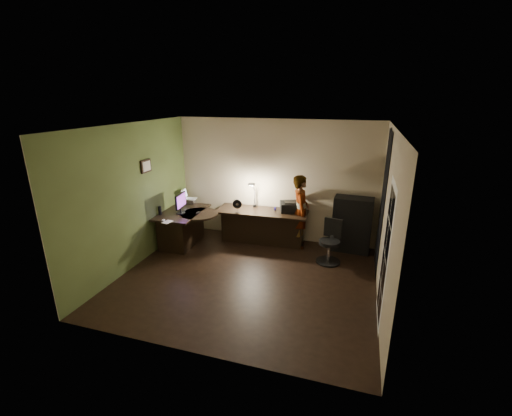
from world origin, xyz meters
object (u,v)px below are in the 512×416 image
(desk_left, at_px, (183,228))
(desk_right, at_px, (262,227))
(office_chair, at_px, (329,242))
(cabinet, at_px, (352,225))
(monitor, at_px, (180,206))
(person, at_px, (300,211))

(desk_left, height_order, desk_right, desk_left)
(office_chair, bearing_deg, cabinet, 71.47)
(desk_left, height_order, monitor, monitor)
(monitor, distance_m, person, 2.57)
(desk_right, xyz_separation_m, cabinet, (1.92, 0.15, 0.21))
(cabinet, bearing_deg, desk_left, -164.61)
(desk_left, distance_m, monitor, 0.56)
(person, bearing_deg, cabinet, -99.09)
(cabinet, bearing_deg, person, -171.71)
(cabinet, relative_size, office_chair, 1.36)
(desk_right, relative_size, monitor, 4.16)
(person, bearing_deg, desk_right, 80.24)
(desk_left, bearing_deg, monitor, -76.22)
(desk_left, xyz_separation_m, cabinet, (3.56, 0.75, 0.21))
(desk_left, bearing_deg, office_chair, -1.38)
(office_chair, bearing_deg, desk_left, -169.02)
(monitor, xyz_separation_m, person, (2.44, 0.78, -0.13))
(desk_left, distance_m, desk_right, 1.74)
(cabinet, height_order, monitor, cabinet)
(person, bearing_deg, office_chair, -145.18)
(desk_left, distance_m, person, 2.60)
(desk_right, xyz_separation_m, person, (0.84, 0.06, 0.42))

